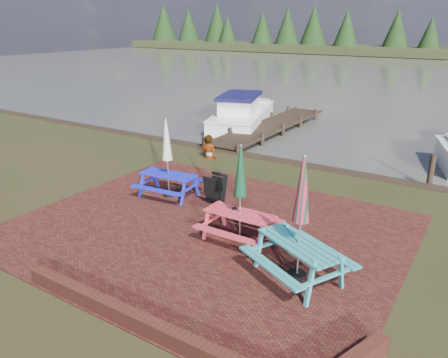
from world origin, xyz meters
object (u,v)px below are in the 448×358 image
picnic_table_blue (168,170)px  picnic_table_red (240,209)px  jetty (270,126)px  chalkboard (215,190)px  boat_jetty (242,115)px  person (209,135)px  picnic_table_teal (299,238)px

picnic_table_blue → picnic_table_red: bearing=-26.6°
jetty → chalkboard: bearing=-72.4°
picnic_table_blue → boat_jetty: size_ratio=0.34×
picnic_table_red → jetty: size_ratio=0.25×
person → picnic_table_blue: bearing=106.4°
picnic_table_blue → picnic_table_teal: bearing=-27.1°
picnic_table_red → boat_jetty: (-6.29, 10.86, -0.44)m
chalkboard → jetty: 9.31m
picnic_table_teal → chalkboard: size_ratio=2.96×
picnic_table_red → boat_jetty: bearing=120.8°
chalkboard → boat_jetty: size_ratio=0.13×
picnic_table_teal → picnic_table_blue: bearing=-175.0°
picnic_table_blue → jetty: bearing=93.4°
picnic_table_teal → jetty: size_ratio=0.27×
picnic_table_teal → picnic_table_blue: picnic_table_teal is taller
person → picnic_table_red: bearing=129.9°
picnic_table_teal → picnic_table_blue: size_ratio=1.10×
person → chalkboard: bearing=126.0°
picnic_table_blue → boat_jetty: picnic_table_blue is taller
person → picnic_table_teal: bearing=135.8°
picnic_table_blue → boat_jetty: bearing=103.3°
jetty → picnic_table_teal: bearing=-60.7°
chalkboard → picnic_table_red: bearing=-39.0°
jetty → person: 5.46m
picnic_table_blue → person: picnic_table_blue is taller
boat_jetty → person: size_ratio=3.83×
boat_jetty → picnic_table_blue: bearing=-89.4°
jetty → person: (0.23, -5.41, 0.76)m
boat_jetty → person: bearing=-88.6°
chalkboard → boat_jetty: 10.51m
chalkboard → picnic_table_blue: bearing=-168.1°
picnic_table_red → jetty: bearing=114.0°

